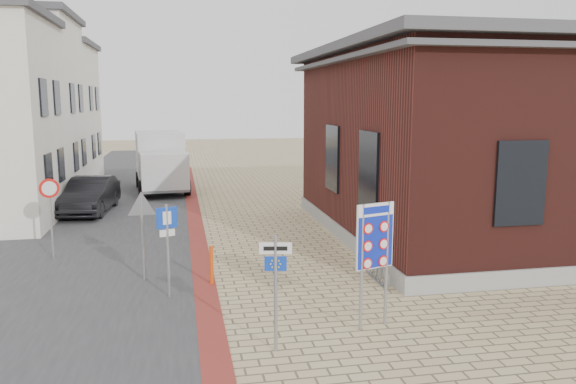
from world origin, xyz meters
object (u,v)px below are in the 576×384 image
object	(u,v)px
border_sign	(375,239)
parking_sign	(167,235)
bollard	(212,265)
essen_sign	(276,276)
box_truck	(161,161)
sedan	(90,195)

from	to	relation	value
border_sign	parking_sign	size ratio (longest dim) A/B	1.16
bollard	essen_sign	bearing A→B (deg)	-76.91
box_truck	bollard	bearing A→B (deg)	-89.65
sedan	bollard	bearing A→B (deg)	-60.80
sedan	essen_sign	xyz separation A→B (m)	(5.64, -15.16, 0.77)
sedan	border_sign	xyz separation A→B (m)	(7.92, -14.41, 1.20)
essen_sign	parking_sign	size ratio (longest dim) A/B	0.99
border_sign	essen_sign	distance (m)	2.44
parking_sign	border_sign	bearing A→B (deg)	-50.69
sedan	bollard	distance (m)	11.81
sedan	parking_sign	distance (m)	12.21
sedan	border_sign	world-z (taller)	border_sign
box_truck	essen_sign	size ratio (longest dim) A/B	2.66
border_sign	bollard	world-z (taller)	border_sign
border_sign	essen_sign	bearing A→B (deg)	-179.37
essen_sign	parking_sign	xyz separation A→B (m)	(-2.11, 3.50, 0.07)
sedan	parking_sign	bearing A→B (deg)	-67.09
sedan	box_truck	world-z (taller)	box_truck
sedan	essen_sign	size ratio (longest dim) A/B	2.01
parking_sign	sedan	bearing A→B (deg)	88.26
sedan	bollard	size ratio (longest dim) A/B	4.43
essen_sign	box_truck	bearing A→B (deg)	107.94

